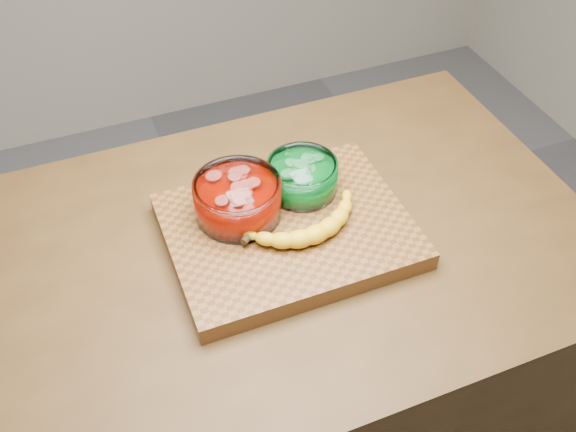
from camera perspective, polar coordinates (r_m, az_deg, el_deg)
name	(u,v)px	position (r m, az deg, el deg)	size (l,w,h in m)	color
counter	(288,365)	(1.59, 0.00, -13.09)	(1.20, 0.80, 0.90)	#482F15
cutting_board	(288,231)	(1.22, 0.00, -1.33)	(0.45, 0.35, 0.04)	brown
bowl_red	(238,199)	(1.20, -4.49, 1.51)	(0.16, 0.16, 0.08)	white
bowl_green	(302,177)	(1.25, 1.27, 3.51)	(0.14, 0.14, 0.07)	white
banana	(304,223)	(1.18, 1.48, -0.59)	(0.27, 0.13, 0.04)	gold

